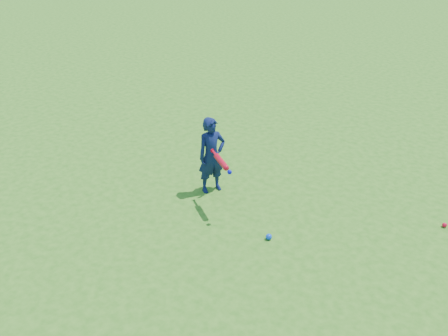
# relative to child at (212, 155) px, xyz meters

# --- Properties ---
(ground) EXTENTS (80.00, 80.00, 0.00)m
(ground) POSITION_rel_child_xyz_m (-0.56, 0.41, -0.58)
(ground) COLOR #30701A
(ground) RESTS_ON ground
(child) EXTENTS (0.42, 0.50, 1.16)m
(child) POSITION_rel_child_xyz_m (0.00, 0.00, 0.00)
(child) COLOR #0F1948
(child) RESTS_ON ground
(ground_ball_red) EXTENTS (0.06, 0.06, 0.06)m
(ground_ball_red) POSITION_rel_child_xyz_m (3.02, 1.24, -0.55)
(ground_ball_red) COLOR red
(ground_ball_red) RESTS_ON ground
(ground_ball_blue) EXTENTS (0.08, 0.08, 0.08)m
(ground_ball_blue) POSITION_rel_child_xyz_m (1.36, -0.47, -0.54)
(ground_ball_blue) COLOR blue
(ground_ball_blue) RESTS_ON ground
(bat_swing) EXTENTS (0.62, 0.38, 0.08)m
(bat_swing) POSITION_rel_child_xyz_m (0.45, -0.31, 0.16)
(bat_swing) COLOR red
(bat_swing) RESTS_ON ground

